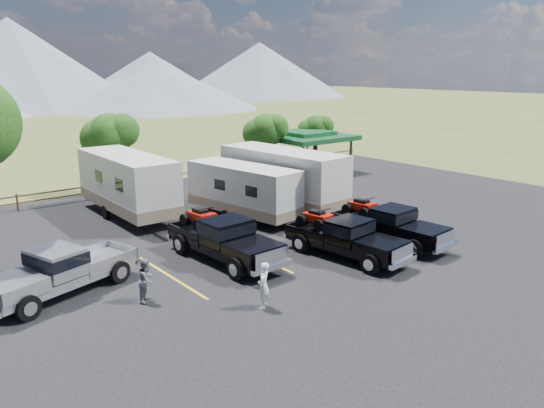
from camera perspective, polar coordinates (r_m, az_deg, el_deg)
ground at (r=21.87m, az=8.45°, el=-7.18°), size 320.00×320.00×0.00m
asphalt_lot at (r=23.85m, az=3.15°, el=-5.13°), size 44.00×34.00×0.04m
stall_lines at (r=24.55m, az=1.59°, el=-4.47°), size 12.12×5.50×0.01m
tree_ne_a at (r=39.25m, az=-0.74°, el=7.83°), size 3.11×2.92×4.76m
tree_ne_b at (r=43.94m, az=4.68°, el=8.03°), size 2.77×2.59×4.27m
tree_north at (r=35.43m, az=-17.07°, el=7.06°), size 3.46×3.24×5.25m
rail_fence at (r=37.16m, az=-10.65°, el=2.72°), size 36.12×0.12×1.00m
pavilion at (r=41.91m, az=3.65°, el=7.27°), size 6.20×6.20×3.22m
rig_left at (r=22.52m, az=-5.28°, el=-3.64°), size 2.40×6.26×2.06m
rig_center at (r=23.03m, az=7.79°, el=-3.49°), size 2.53×5.90×1.91m
rig_right at (r=25.19m, az=12.39°, el=-2.09°), size 2.40×5.95×1.94m
trailer_left at (r=29.92m, az=-15.28°, el=2.04°), size 2.67×9.86×3.43m
trailer_center at (r=28.55m, az=-3.11°, el=1.40°), size 3.16×8.45×2.92m
trailer_right at (r=30.25m, az=1.16°, el=2.72°), size 3.29×10.02×3.47m
pickup_silver at (r=20.63m, az=-21.73°, el=-6.61°), size 6.13×3.51×1.75m
person_a at (r=18.13m, az=-0.91°, el=-8.75°), size 0.71×0.67×1.64m
person_b at (r=19.17m, az=-13.32°, el=-7.96°), size 0.96×0.95×1.56m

